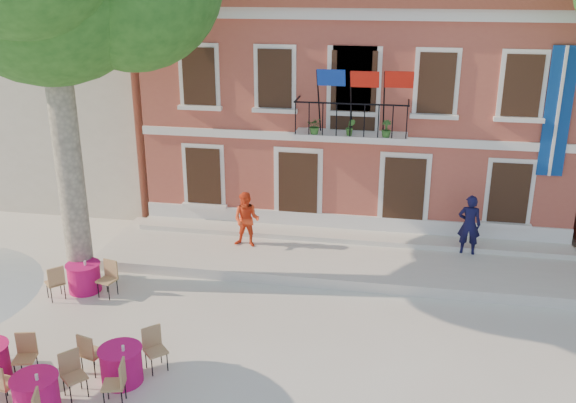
% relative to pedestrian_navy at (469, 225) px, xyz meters
% --- Properties ---
extents(ground, '(90.00, 90.00, 0.00)m').
position_rel_pedestrian_navy_xyz_m(ground, '(-5.47, -5.10, -1.18)').
color(ground, beige).
rests_on(ground, ground).
extents(main_building, '(13.50, 9.59, 7.50)m').
position_rel_pedestrian_navy_xyz_m(main_building, '(-3.47, 4.89, 2.60)').
color(main_building, '#B0523F').
rests_on(main_building, ground).
extents(neighbor_west, '(9.40, 9.40, 6.40)m').
position_rel_pedestrian_navy_xyz_m(neighbor_west, '(-14.97, 5.90, 2.04)').
color(neighbor_west, beige).
rests_on(neighbor_west, ground).
extents(terrace, '(14.00, 3.40, 0.30)m').
position_rel_pedestrian_navy_xyz_m(terrace, '(-3.47, -0.70, -1.03)').
color(terrace, silver).
rests_on(terrace, ground).
extents(pedestrian_navy, '(0.67, 0.46, 1.75)m').
position_rel_pedestrian_navy_xyz_m(pedestrian_navy, '(0.00, 0.00, 0.00)').
color(pedestrian_navy, black).
rests_on(pedestrian_navy, terrace).
extents(pedestrian_orange, '(0.84, 0.68, 1.65)m').
position_rel_pedestrian_navy_xyz_m(pedestrian_orange, '(-6.34, -0.63, -0.05)').
color(pedestrian_orange, '#EF431C').
rests_on(pedestrian_orange, terrace).
extents(cafe_table_0, '(1.77, 1.84, 0.95)m').
position_rel_pedestrian_navy_xyz_m(cafe_table_0, '(-8.57, -8.35, -0.75)').
color(cafe_table_0, '#C2125E').
rests_on(cafe_table_0, ground).
extents(cafe_table_3, '(1.80, 1.82, 0.95)m').
position_rel_pedestrian_navy_xyz_m(cafe_table_3, '(-10.02, -3.58, -0.75)').
color(cafe_table_3, '#C2125E').
rests_on(cafe_table_3, ground).
extents(cafe_table_4, '(1.82, 1.79, 0.95)m').
position_rel_pedestrian_navy_xyz_m(cafe_table_4, '(-7.39, -7.15, -0.75)').
color(cafe_table_4, '#C2125E').
rests_on(cafe_table_4, ground).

